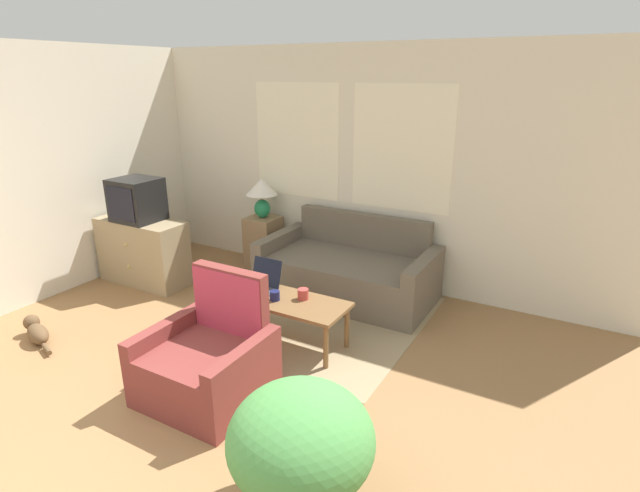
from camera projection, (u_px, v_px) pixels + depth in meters
wall_back at (353, 167)px, 5.56m from camera, size 6.14×0.06×2.60m
wall_left at (36, 176)px, 5.09m from camera, size 0.05×5.04×2.60m
rug at (320, 317)px, 4.96m from camera, size 1.94×2.08×0.01m
couch at (349, 272)px, 5.39m from camera, size 1.83×0.95×0.83m
armchair at (210, 362)px, 3.71m from camera, size 0.84×0.78×0.91m
tv_dresser at (143, 251)px, 5.69m from camera, size 1.07×0.45×0.74m
television at (137, 200)px, 5.49m from camera, size 0.48×0.45×0.47m
side_table at (264, 243)px, 6.13m from camera, size 0.37×0.37×0.64m
table_lamp at (262, 192)px, 5.93m from camera, size 0.38×0.38×0.47m
coffee_table at (288, 305)px, 4.37m from camera, size 1.08×0.48×0.43m
laptop at (261, 284)px, 4.51m from camera, size 0.30×0.33×0.27m
cup_navy at (275, 296)px, 4.33m from camera, size 0.09×0.09×0.08m
cup_yellow at (303, 294)px, 4.35m from camera, size 0.10×0.10×0.09m
potted_plant at (301, 442)px, 2.61m from camera, size 0.78×0.78×0.78m
cat_black at (37, 331)px, 4.50m from camera, size 0.59×0.26×0.19m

